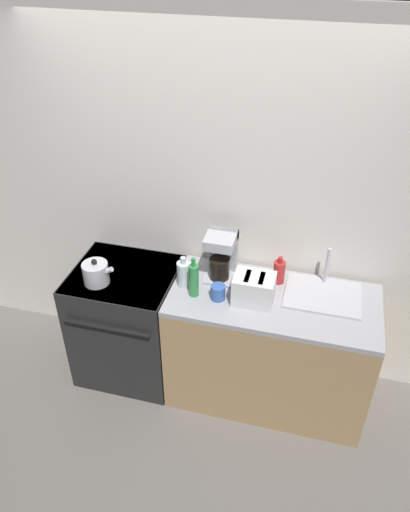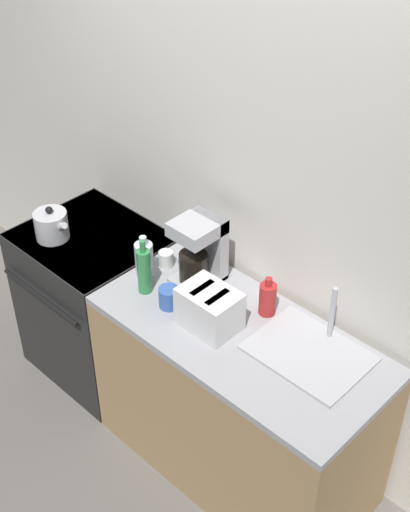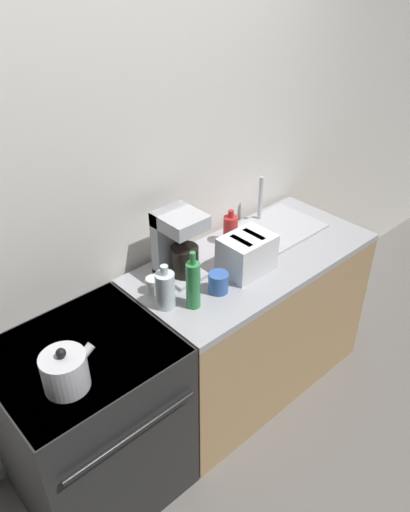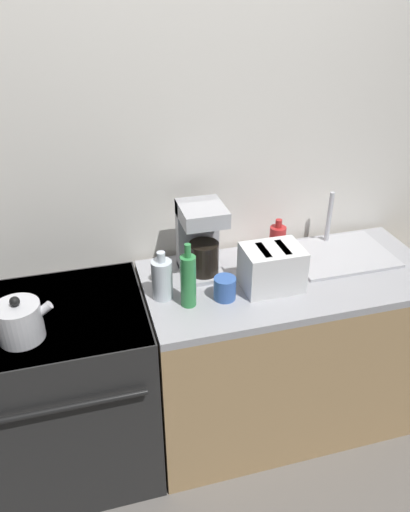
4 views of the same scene
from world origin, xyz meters
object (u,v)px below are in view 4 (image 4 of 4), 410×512
bottle_green (188,280)px  cup_blue (225,288)px  toaster (272,268)px  bottle_clear (162,279)px  stove (72,389)px  cup_white (162,274)px  kettle (20,321)px  bottle_red (277,241)px  coffee_maker (201,237)px

bottle_green → cup_blue: bottle_green is taller
toaster → bottle_green: (-0.38, -0.04, 0.02)m
bottle_clear → bottle_green: bearing=-41.5°
toaster → bottle_clear: bearing=174.3°
stove → cup_white: bearing=13.3°
toaster → bottle_clear: (-0.48, 0.05, -0.00)m
cup_blue → kettle: bearing=-176.9°
kettle → cup_white: bearing=22.4°
bottle_red → cup_blue: bearing=-142.0°
bottle_clear → cup_blue: 0.27m
toaster → bottle_clear: bottle_clear is taller
toaster → bottle_red: (0.13, 0.24, -0.01)m
stove → coffee_maker: bearing=13.5°
cup_white → cup_blue: bearing=-41.0°
kettle → bottle_red: size_ratio=1.09×
coffee_maker → cup_white: size_ratio=4.28×
bottle_clear → cup_white: bottle_clear is taller
bottle_green → cup_blue: (0.16, 0.00, -0.07)m
coffee_maker → bottle_green: 0.29m
stove → coffee_maker: (0.66, 0.16, 0.62)m
coffee_maker → bottle_clear: bearing=-141.9°
toaster → bottle_green: bottle_green is taller
kettle → bottle_clear: (0.57, 0.12, 0.02)m
bottle_clear → cup_white: size_ratio=2.79×
bottle_clear → cup_white: 0.13m
toaster → bottle_green: 0.39m
stove → bottle_red: 1.19m
toaster → cup_white: toaster is taller
coffee_maker → cup_blue: (0.04, -0.25, -0.13)m
stove → bottle_red: bearing=10.0°
toaster → bottle_clear: size_ratio=1.16×
bottle_red → cup_blue: bottle_red is taller
bottle_green → bottle_red: 0.59m
stove → cup_blue: (0.70, -0.09, 0.49)m
bottle_clear → toaster: bearing=-5.7°
toaster → coffee_maker: bearing=140.6°
coffee_maker → bottle_red: size_ratio=1.71×
bottle_green → kettle: bearing=-176.4°
kettle → cup_blue: kettle is taller
bottle_clear → bottle_red: size_ratio=1.11×
kettle → coffee_maker: (0.79, 0.29, 0.10)m
bottle_red → cup_blue: 0.45m
kettle → cup_blue: 0.83m
stove → cup_white: cup_white is taller
stove → toaster: (0.92, -0.06, 0.54)m
coffee_maker → bottle_red: (0.39, 0.03, -0.09)m
bottle_clear → bottle_red: bearing=17.9°
coffee_maker → bottle_red: bearing=3.9°
coffee_maker → bottle_green: size_ratio=1.17×
toaster → cup_white: 0.49m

